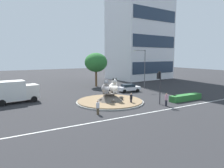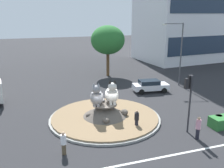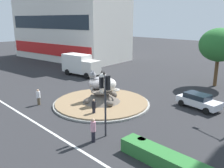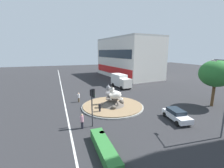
{
  "view_description": "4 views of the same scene",
  "coord_description": "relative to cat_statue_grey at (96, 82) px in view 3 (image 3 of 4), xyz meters",
  "views": [
    {
      "loc": [
        -14.46,
        -25.55,
        6.76
      ],
      "look_at": [
        -0.62,
        -1.65,
        2.95
      ],
      "focal_mm": 32.88,
      "sensor_mm": 36.0,
      "label": 1
    },
    {
      "loc": [
        -5.98,
        -19.89,
        9.14
      ],
      "look_at": [
        0.79,
        0.37,
        3.08
      ],
      "focal_mm": 40.35,
      "sensor_mm": 36.0,
      "label": 2
    },
    {
      "loc": [
        17.5,
        -15.66,
        8.41
      ],
      "look_at": [
        0.94,
        0.58,
        2.2
      ],
      "focal_mm": 38.72,
      "sensor_mm": 36.0,
      "label": 3
    },
    {
      "loc": [
        22.19,
        -8.16,
        8.72
      ],
      "look_at": [
        -1.87,
        0.6,
        3.32
      ],
      "focal_mm": 24.94,
      "sensor_mm": 36.0,
      "label": 4
    }
  ],
  "objects": [
    {
      "name": "delivery_box_truck",
      "position": [
        -11.46,
        6.59,
        -0.49
      ],
      "size": [
        6.6,
        3.18,
        3.22
      ],
      "rotation": [
        0.0,
        0.0,
        0.12
      ],
      "color": "silver",
      "rests_on": "ground"
    },
    {
      "name": "clipped_hedge_strip",
      "position": [
        11.37,
        -4.62,
        -1.75
      ],
      "size": [
        5.83,
        1.2,
        0.9
      ],
      "primitive_type": "cube",
      "color": "#2D7033",
      "rests_on": "ground"
    },
    {
      "name": "pedestrian_white_shirt",
      "position": [
        -3.56,
        -4.68,
        -1.35
      ],
      "size": [
        0.39,
        0.39,
        1.65
      ],
      "rotation": [
        0.0,
        0.0,
        0.9
      ],
      "color": "brown",
      "rests_on": "ground"
    },
    {
      "name": "broadleaf_tree_behind_island",
      "position": [
        5.87,
        15.35,
        3.11
      ],
      "size": [
        4.94,
        4.94,
        7.43
      ],
      "color": "brown",
      "rests_on": "ground"
    },
    {
      "name": "roundabout_island",
      "position": [
        0.74,
        0.05,
        -1.77
      ],
      "size": [
        9.83,
        9.83,
        1.45
      ],
      "color": "gray",
      "rests_on": "ground"
    },
    {
      "name": "lane_centreline",
      "position": [
        0.73,
        -7.08,
        -2.2
      ],
      "size": [
        112.0,
        0.2,
        0.01
      ],
      "primitive_type": "cube",
      "color": "silver",
      "rests_on": "ground"
    },
    {
      "name": "ground_plane",
      "position": [
        0.73,
        0.03,
        -2.2
      ],
      "size": [
        160.0,
        160.0,
        0.0
      ],
      "primitive_type": "plane",
      "color": "#28282B"
    },
    {
      "name": "litter_bin",
      "position": [
        9.39,
        -4.24,
        -1.75
      ],
      "size": [
        0.56,
        0.56,
        0.9
      ],
      "color": "#2D4233",
      "rests_on": "ground"
    },
    {
      "name": "shophouse_block",
      "position": [
        -26.95,
        15.76,
        4.42
      ],
      "size": [
        26.38,
        15.11,
        13.27
      ],
      "rotation": [
        0.0,
        0.0,
        0.12
      ],
      "color": "silver",
      "rests_on": "ground"
    },
    {
      "name": "sedan_on_far_lane",
      "position": [
        8.21,
        6.01,
        -1.43
      ],
      "size": [
        4.36,
        2.36,
        1.45
      ],
      "rotation": [
        0.0,
        0.0,
        -0.13
      ],
      "color": "silver",
      "rests_on": "ground"
    },
    {
      "name": "pedestrian_black_shirt",
      "position": [
        2.63,
        -2.6,
        -1.37
      ],
      "size": [
        0.37,
        0.37,
        1.59
      ],
      "rotation": [
        0.0,
        0.0,
        0.54
      ],
      "color": "black",
      "rests_on": "ground"
    },
    {
      "name": "pedestrian_pink_shirt",
      "position": [
        6.23,
        -5.7,
        -1.26
      ],
      "size": [
        0.36,
        0.36,
        1.79
      ],
      "rotation": [
        0.0,
        0.0,
        3.05
      ],
      "color": "black",
      "rests_on": "ground"
    },
    {
      "name": "cat_statue_white",
      "position": [
        1.42,
        0.13,
        0.04
      ],
      "size": [
        1.64,
        2.13,
        2.18
      ],
      "rotation": [
        0.0,
        0.0,
        -1.78
      ],
      "color": "silver",
      "rests_on": "roundabout_island"
    },
    {
      "name": "traffic_light_mast",
      "position": [
        6.13,
        -4.39,
        1.18
      ],
      "size": [
        0.75,
        0.5,
        4.61
      ],
      "rotation": [
        0.0,
        0.0,
        1.48
      ],
      "color": "#2D2D33",
      "rests_on": "ground"
    },
    {
      "name": "cat_statue_grey",
      "position": [
        0.0,
        0.0,
        0.0
      ],
      "size": [
        1.79,
        2.09,
        2.07
      ],
      "rotation": [
        0.0,
        0.0,
        -1.89
      ],
      "color": "gray",
      "rests_on": "roundabout_island"
    }
  ]
}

